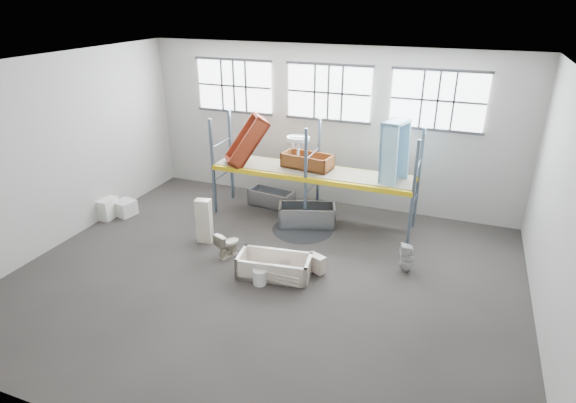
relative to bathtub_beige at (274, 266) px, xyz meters
The scene contains 34 objects.
floor 0.38m from the bathtub_beige, 135.11° to the right, with size 12.00×10.00×0.10m, color #433D39.
ceiling 4.79m from the bathtub_beige, 135.11° to the right, with size 12.00×10.00×0.10m, color silver.
wall_back 5.38m from the bathtub_beige, 91.84° to the left, with size 12.00×0.10×5.00m, color #ADA9A1.
wall_front 5.67m from the bathtub_beige, 91.73° to the right, with size 12.00×0.10×5.00m, color #A49F98.
wall_left 6.60m from the bathtub_beige, behind, with size 0.10×10.00×5.00m, color beige.
wall_right 6.31m from the bathtub_beige, ahead, with size 0.10×10.00×5.00m, color #9D9991.
window_left 6.73m from the bathtub_beige, 125.06° to the left, with size 2.60×0.04×1.60m, color white.
window_mid 5.84m from the bathtub_beige, 91.88° to the left, with size 2.60×0.04×1.60m, color white.
window_right 6.58m from the bathtub_beige, 57.54° to the left, with size 2.60×0.04×1.60m, color white.
rack_upright_la 4.36m from the bathtub_beige, 139.01° to the left, with size 0.08×0.08×3.00m, color slate.
rack_upright_lb 5.20m from the bathtub_beige, 128.68° to the left, with size 0.08×0.08×3.00m, color slate.
rack_upright_ma 3.01m from the bathtub_beige, 93.28° to the left, with size 0.08×0.08×3.00m, color slate.
rack_upright_mb 4.14m from the bathtub_beige, 92.28° to the left, with size 0.08×0.08×3.00m, color slate.
rack_upright_ra 4.14m from the bathtub_beige, 43.98° to the left, with size 0.08×0.08×3.00m, color slate.
rack_upright_rb 5.02m from the bathtub_beige, 54.21° to the left, with size 0.08×0.08×3.00m, color slate.
rack_beam_front 3.01m from the bathtub_beige, 93.28° to the left, with size 6.00×0.10×0.14m, color yellow.
rack_beam_back 4.14m from the bathtub_beige, 92.28° to the left, with size 6.00×0.10×0.14m, color yellow.
shelf_deck 3.60m from the bathtub_beige, 92.69° to the left, with size 5.90×1.10×0.03m, color gray.
wet_patch 2.56m from the bathtub_beige, 93.53° to the left, with size 1.80×1.80×0.00m, color black.
bathtub_beige is the anchor object (origin of this frame).
cistern_spare 1.03m from the bathtub_beige, 25.48° to the left, with size 0.46×0.22×0.44m, color #C1AD9D.
sink_in_tub 0.50m from the bathtub_beige, 75.23° to the left, with size 0.41×0.41×0.14m, color beige.
toilet_beige 1.56m from the bathtub_beige, 163.76° to the left, with size 0.39×0.68×0.69m, color beige.
cistern_tall 2.66m from the bathtub_beige, 159.73° to the left, with size 0.41×0.26×1.26m, color beige.
toilet_white 3.29m from the bathtub_beige, 24.20° to the left, with size 0.34×0.35×0.75m, color silver.
steel_tub_left 4.17m from the bathtub_beige, 113.81° to the left, with size 1.44×0.67×0.53m, color #B2B3BA, non-canonical shape.
steel_tub_right 2.93m from the bathtub_beige, 93.14° to the left, with size 1.67×0.78×0.61m, color #A5A8AD, non-canonical shape.
rust_tub_flat 3.81m from the bathtub_beige, 95.82° to the left, with size 1.48×0.69×0.42m, color brown, non-canonical shape.
rust_tub_tilted 4.40m from the bathtub_beige, 124.33° to the left, with size 1.66×0.78×0.47m, color #971B0B, non-canonical shape.
sink_on_shelf 3.64m from the bathtub_beige, 99.58° to the left, with size 0.66×0.51×0.58m, color white.
blue_tub_upright 4.51m from the bathtub_beige, 56.61° to the left, with size 1.78×0.83×0.50m, color #96CEEE, non-canonical shape.
bucket 0.52m from the bathtub_beige, 109.60° to the right, with size 0.32×0.32×0.37m, color white.
carton_near 6.31m from the bathtub_beige, 169.42° to the left, with size 0.73×0.63×0.63m, color white.
carton_far 5.88m from the bathtub_beige, 164.99° to the left, with size 0.56×0.56×0.47m, color silver.
Camera 1 is at (4.02, -8.96, 6.35)m, focal length 29.38 mm.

